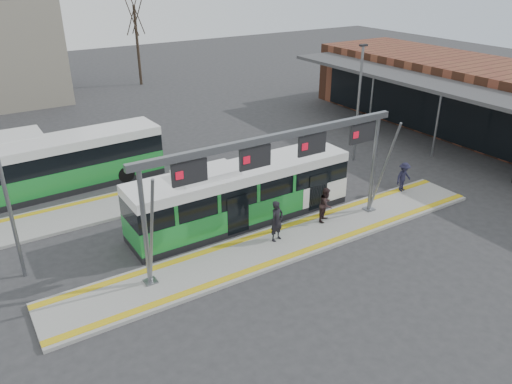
{
  "coord_description": "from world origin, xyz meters",
  "views": [
    {
      "loc": [
        -11.81,
        -16.08,
        12.01
      ],
      "look_at": [
        0.25,
        3.0,
        1.4
      ],
      "focal_mm": 35.0,
      "sensor_mm": 36.0,
      "label": 1
    }
  ],
  "objects_px": {
    "passenger_a": "(277,221)",
    "passenger_b": "(326,204)",
    "hero_bus": "(242,194)",
    "gantry": "(278,157)",
    "passenger_c": "(404,177)"
  },
  "relations": [
    {
      "from": "gantry",
      "to": "passenger_a",
      "type": "distance_m",
      "value": 3.17
    },
    {
      "from": "passenger_a",
      "to": "passenger_b",
      "type": "relative_size",
      "value": 1.12
    },
    {
      "from": "hero_bus",
      "to": "passenger_a",
      "type": "bearing_deg",
      "value": -85.1
    },
    {
      "from": "hero_bus",
      "to": "passenger_c",
      "type": "xyz_separation_m",
      "value": [
        9.27,
        -2.05,
        -0.46
      ]
    },
    {
      "from": "gantry",
      "to": "passenger_c",
      "type": "distance_m",
      "value": 9.7
    },
    {
      "from": "passenger_c",
      "to": "passenger_b",
      "type": "bearing_deg",
      "value": 179.53
    },
    {
      "from": "hero_bus",
      "to": "passenger_b",
      "type": "relative_size",
      "value": 6.58
    },
    {
      "from": "hero_bus",
      "to": "passenger_b",
      "type": "xyz_separation_m",
      "value": [
        3.37,
        -2.46,
        -0.42
      ]
    },
    {
      "from": "passenger_a",
      "to": "passenger_b",
      "type": "height_order",
      "value": "passenger_a"
    },
    {
      "from": "gantry",
      "to": "hero_bus",
      "type": "height_order",
      "value": "gantry"
    },
    {
      "from": "gantry",
      "to": "hero_bus",
      "type": "relative_size",
      "value": 1.13
    },
    {
      "from": "gantry",
      "to": "hero_bus",
      "type": "bearing_deg",
      "value": 93.85
    },
    {
      "from": "hero_bus",
      "to": "passenger_a",
      "type": "distance_m",
      "value": 2.76
    },
    {
      "from": "passenger_b",
      "to": "gantry",
      "type": "bearing_deg",
      "value": 155.11
    },
    {
      "from": "gantry",
      "to": "hero_bus",
      "type": "distance_m",
      "value": 4.02
    }
  ]
}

